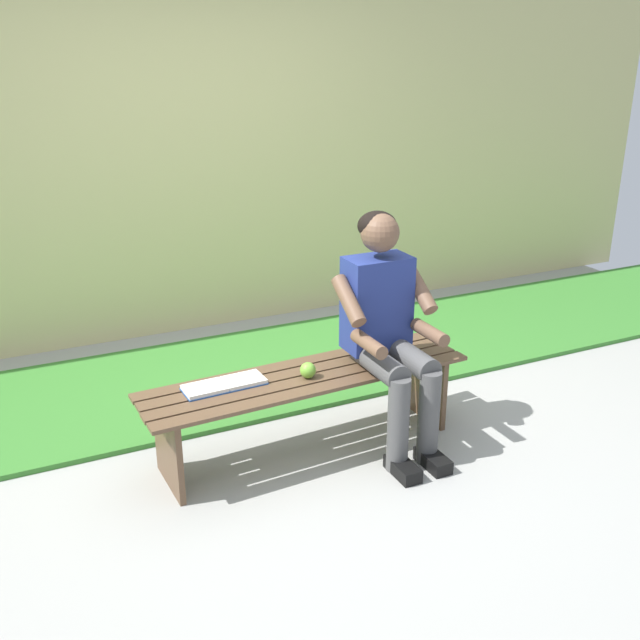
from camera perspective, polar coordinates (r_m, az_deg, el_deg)
name	(u,v)px	position (r m, az deg, el deg)	size (l,w,h in m)	color
grass_strip	(243,372)	(4.74, -6.16, -4.17)	(9.00, 1.34, 0.03)	#387A2D
brick_wall	(115,156)	(5.27, -16.03, 12.48)	(9.50, 0.24, 2.63)	#D1C684
bench_near	(308,392)	(3.73, -0.99, -5.75)	(1.76, 0.50, 0.43)	brown
person_seated	(388,324)	(3.69, 5.44, -0.33)	(0.50, 0.69, 1.24)	navy
apple	(308,370)	(3.64, -0.97, -4.03)	(0.08, 0.08, 0.08)	#72B738
book_open	(224,385)	(3.58, -7.63, -5.15)	(0.42, 0.18, 0.02)	white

